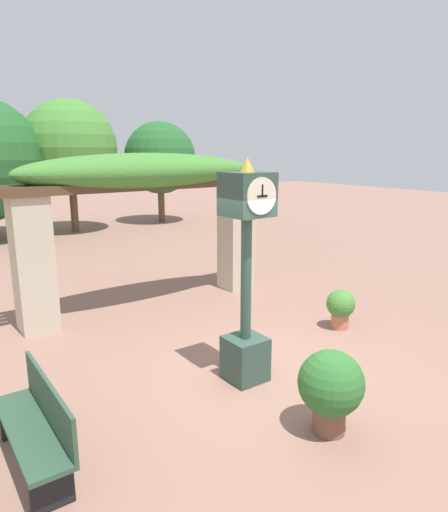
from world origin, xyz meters
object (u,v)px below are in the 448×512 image
pedestal_clock (246,273)px  potted_plant_near_right (341,307)px  park_bench (38,425)px  potted_plant_near_left (331,387)px

pedestal_clock → potted_plant_near_right: (2.51, 0.48, -1.11)m
potted_plant_near_right → park_bench: park_bench is taller
pedestal_clock → park_bench: size_ratio=1.83×
pedestal_clock → park_bench: bearing=-175.7°
potted_plant_near_left → park_bench: 3.06m
pedestal_clock → potted_plant_near_right: pedestal_clock is taller
potted_plant_near_left → potted_plant_near_right: 3.19m
potted_plant_near_left → park_bench: (-2.78, 1.29, -0.11)m
park_bench → pedestal_clock: bearing=94.3°
potted_plant_near_right → park_bench: (-5.27, -0.69, 0.04)m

